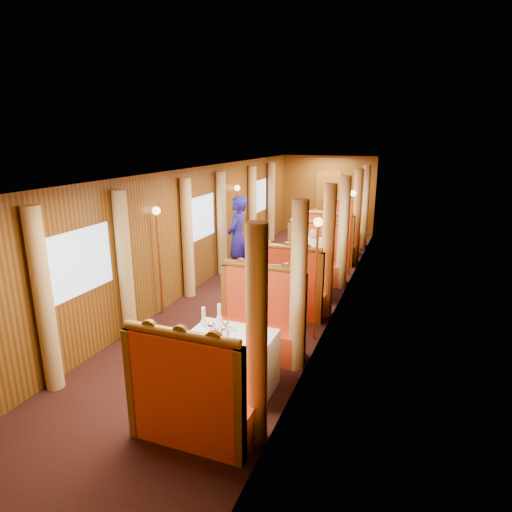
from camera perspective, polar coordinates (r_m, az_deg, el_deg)
The scene contains 48 objects.
floor at distance 8.91m, azimuth 1.48°, elevation -4.69°, with size 3.00×12.00×0.01m, color black, non-canonical shape.
ceiling at distance 8.37m, azimuth 1.61°, elevation 11.56°, with size 3.00×12.00×0.01m, color silver, non-canonical shape.
wall_far at distance 14.28m, azimuth 9.58°, elevation 8.05°, with size 3.00×2.50×0.01m, color brown, non-canonical shape.
wall_left at distance 9.15m, azimuth -7.39°, elevation 3.88°, with size 12.00×2.50×0.01m, color brown, non-canonical shape.
wall_right at distance 8.20m, azimuth 11.50°, elevation 2.31°, with size 12.00×2.50×0.01m, color brown, non-canonical shape.
doorway_far at distance 14.28m, azimuth 9.51°, elevation 7.04°, with size 0.80×0.04×2.00m, color brown.
table_near at distance 5.54m, azimuth -3.27°, elevation -13.88°, with size 1.05×0.72×0.75m, color white.
banquette_near_fwd at distance 4.75m, azimuth -8.52°, elevation -18.92°, with size 1.30×0.55×1.34m.
banquette_near_aft at distance 6.35m, azimuth 0.48°, elevation -9.28°, with size 1.30×0.55×1.34m.
table_mid at distance 8.58m, azimuth 6.24°, elevation -2.93°, with size 1.05×0.72×0.75m, color white.
banquette_mid_fwd at distance 7.64m, azimuth 4.31°, elevation -4.88°, with size 1.30×0.55×1.34m.
banquette_mid_aft at distance 9.51m, azimuth 7.80°, elevation -0.81°, with size 1.30×0.55×1.34m.
table_far at distance 11.88m, azimuth 10.53°, elevation 2.17°, with size 1.05×0.72×0.75m, color white.
banquette_far_fwd at distance 10.90m, azimuth 9.56°, elevation 1.26°, with size 1.30×0.55×1.34m.
banquette_far_aft at distance 12.84m, azimuth 11.37°, elevation 3.37°, with size 1.30×0.55×1.34m.
tea_tray at distance 5.35m, azimuth -4.60°, elevation -10.39°, with size 0.34×0.26×0.01m, color silver.
teapot_left at distance 5.33m, azimuth -5.93°, elevation -9.82°, with size 0.17×0.12×0.13m, color silver, non-canonical shape.
teapot_right at distance 5.27m, azimuth -4.24°, elevation -10.22°, with size 0.14×0.11×0.11m, color silver, non-canonical shape.
teapot_back at distance 5.40m, azimuth -4.03°, elevation -9.53°, with size 0.14×0.11×0.12m, color silver, non-canonical shape.
fruit_plate at distance 5.16m, azimuth -0.52°, elevation -11.22°, with size 0.21×0.21×0.05m.
cup_inboard at distance 5.55m, azimuth -6.99°, elevation -8.34°, with size 0.08×0.08×0.26m.
cup_outboard at distance 5.64m, azimuth -4.91°, elevation -7.90°, with size 0.08×0.08×0.26m.
rose_vase_mid at distance 8.46m, azimuth 6.44°, elevation 0.69°, with size 0.06×0.06×0.36m.
rose_vase_far at distance 11.78m, azimuth 10.77°, elevation 4.79°, with size 0.06×0.06×0.36m.
window_left_near at distance 6.31m, azimuth -22.32°, elevation -0.72°, with size 1.20×0.90×0.01m, color #97ADCD, non-canonical shape.
curtain_left_near_a at distance 5.81m, azimuth -26.45°, elevation -5.46°, with size 0.22×0.22×2.35m, color tan.
curtain_left_near_b at distance 6.89m, azimuth -17.09°, elevation -1.30°, with size 0.22×0.22×2.35m, color tan.
window_right_near at distance 4.86m, azimuth 4.51°, elevation -4.31°, with size 1.20×0.90×0.01m, color #97ADCD, non-canonical shape.
curtain_right_near_a at distance 4.31m, azimuth 0.09°, elevation -10.93°, with size 0.22×0.22×2.35m, color tan.
curtain_right_near_b at distance 5.68m, azimuth 5.65°, elevation -4.25°, with size 0.22×0.22×2.35m, color tan.
window_left_mid at distance 9.10m, azimuth -7.35°, elevation 5.11°, with size 1.20×0.90×0.01m, color #97ADCD, non-canonical shape.
curtain_left_mid_a at distance 8.44m, azimuth -9.12°, elevation 2.29°, with size 0.22×0.22×2.35m, color tan.
curtain_left_mid_b at distance 9.79m, azimuth -4.61°, elevation 4.30°, with size 0.22×0.22×2.35m, color tan.
window_right_mid at distance 8.16m, azimuth 11.47°, elevation 3.69°, with size 1.20×0.90×0.01m, color #97ADCD, non-canonical shape.
curtain_right_mid_a at distance 7.49m, azimuth 9.57°, elevation 0.55°, with size 0.22×0.22×2.35m, color tan.
curtain_right_mid_b at distance 8.98m, azimuth 11.55°, elevation 2.99°, with size 0.22×0.22×2.35m, color tan.
window_left_far at distance 12.26m, azimuth 0.37°, elevation 7.97°, with size 1.20×0.90×0.01m, color #97ADCD, non-canonical shape.
curtain_left_far_a at distance 11.54m, azimuth -0.49°, elevation 6.10°, with size 0.22×0.22×2.35m, color tan.
curtain_left_far_b at distance 12.99m, azimuth 2.01°, elevation 7.18°, with size 0.22×0.22×2.35m, color tan.
window_right_far at distance 11.58m, azimuth 14.40°, elevation 7.02°, with size 1.20×0.90×0.01m, color #97ADCD, non-canonical shape.
curtain_right_far_a at distance 10.87m, azimuth 13.26°, elevation 5.07°, with size 0.22×0.22×2.35m, color tan.
curtain_right_far_b at distance 12.40m, azimuth 14.26°, elevation 6.29°, with size 0.22×0.22×2.35m, color tan.
sconce_left_fore at distance 7.60m, azimuth -12.92°, elevation 2.22°, with size 0.14×0.14×1.95m.
sconce_right_fore at distance 6.51m, azimuth 8.12°, elevation 0.22°, with size 0.14×0.14×1.95m.
sconce_left_aft at distance 10.63m, azimuth -2.50°, elevation 6.39°, with size 0.14×0.14×1.95m.
sconce_right_aft at distance 9.88m, azimuth 12.67°, elevation 5.31°, with size 0.14×0.14×1.95m.
steward at distance 9.48m, azimuth -2.46°, elevation 2.43°, with size 0.68×0.44×1.86m, color navy.
passenger at distance 9.18m, azimuth 7.50°, elevation 0.66°, with size 0.40×0.44×0.76m.
Camera 1 is at (2.74, -7.89, 3.11)m, focal length 30.00 mm.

